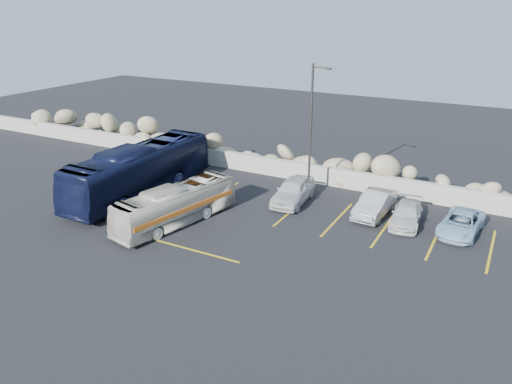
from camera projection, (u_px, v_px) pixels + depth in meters
The scene contains 11 objects.
ground at pixel (184, 250), 24.11m from camera, with size 90.00×90.00×0.00m, color black.
seawall at pixel (288, 169), 33.76m from camera, with size 60.00×0.40×1.20m, color #9A978C.
riprap_pile at pixel (296, 155), 34.49m from camera, with size 54.00×2.80×2.60m, color #8F7E5D, non-canonical shape.
parking_lines at pixel (317, 226), 26.63m from camera, with size 18.16×9.36×0.01m.
lamppost at pixel (312, 128), 29.25m from camera, with size 1.14×0.18×8.00m.
vintage_bus at pixel (176, 205), 26.67m from camera, with size 1.77×7.55×2.10m, color beige.
tour_coach at pixel (140, 170), 30.61m from camera, with size 2.59×11.08×3.09m, color black.
car_a at pixel (293, 191), 29.62m from camera, with size 1.72×4.27×1.46m, color silver.
car_b at pixel (375, 204), 27.85m from camera, with size 1.40×4.01×1.32m, color #A7A7AB.
car_c at pixel (406, 215), 26.79m from camera, with size 1.49×3.66×1.06m, color silver.
car_d at pixel (461, 223), 25.68m from camera, with size 1.81×3.93×1.09m, color #96B8D4.
Camera 1 is at (13.28, -17.27, 11.26)m, focal length 35.00 mm.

